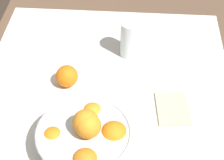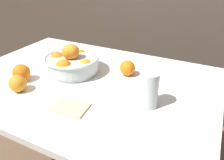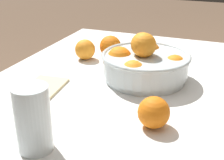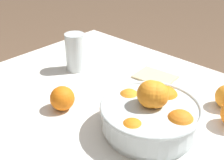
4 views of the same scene
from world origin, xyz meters
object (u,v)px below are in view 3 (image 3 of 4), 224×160
at_px(fruit_bowl, 144,63).
at_px(orange_loose_aside, 85,49).
at_px(orange_loose_near_bowl, 110,46).
at_px(juice_glass, 33,122).
at_px(orange_loose_front, 154,112).

xyz_separation_m(fruit_bowl, orange_loose_aside, (-0.10, -0.26, -0.02)).
bearing_deg(fruit_bowl, orange_loose_near_bowl, -132.02).
bearing_deg(orange_loose_near_bowl, fruit_bowl, 47.98).
height_order(juice_glass, orange_loose_front, juice_glass).
height_order(juice_glass, orange_loose_aside, juice_glass).
relative_size(juice_glass, orange_loose_aside, 1.92).
relative_size(fruit_bowl, orange_loose_aside, 3.69).
xyz_separation_m(fruit_bowl, orange_loose_front, (0.26, 0.10, -0.02)).
bearing_deg(orange_loose_front, orange_loose_near_bowl, -146.87).
relative_size(juice_glass, orange_loose_front, 1.90).
bearing_deg(orange_loose_front, fruit_bowl, -159.56).
distance_m(orange_loose_near_bowl, orange_loose_aside, 0.10).
bearing_deg(orange_loose_near_bowl, orange_loose_aside, -52.56).
distance_m(juice_glass, orange_loose_near_bowl, 0.61).
distance_m(juice_glass, orange_loose_aside, 0.56).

